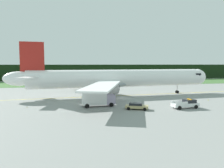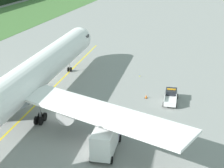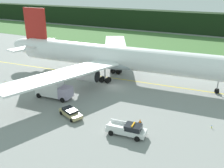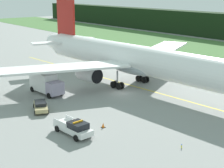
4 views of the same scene
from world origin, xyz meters
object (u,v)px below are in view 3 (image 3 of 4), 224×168
object	(u,v)px
catering_truck	(53,88)
staff_car	(70,113)
ops_pickup_truck	(128,129)
airliner	(122,58)
apron_cone	(140,121)

from	to	relation	value
catering_truck	staff_car	xyz separation A→B (m)	(7.17, -4.66, -1.10)
ops_pickup_truck	airliner	bearing A→B (deg)	116.74
airliner	staff_car	distance (m)	19.62
ops_pickup_truck	apron_cone	world-z (taller)	ops_pickup_truck
ops_pickup_truck	catering_truck	bearing A→B (deg)	162.42
airliner	apron_cone	world-z (taller)	airliner
staff_car	apron_cone	size ratio (longest dim) A/B	7.78
ops_pickup_truck	apron_cone	distance (m)	4.11
ops_pickup_truck	apron_cone	bearing A→B (deg)	85.50
airliner	apron_cone	distance (m)	19.62
airliner	apron_cone	bearing A→B (deg)	-56.90
airliner	apron_cone	size ratio (longest dim) A/B	95.31
airliner	ops_pickup_truck	world-z (taller)	airliner
airliner	ops_pickup_truck	bearing A→B (deg)	-63.26
airliner	ops_pickup_truck	xyz separation A→B (m)	(10.10, -20.04, -3.95)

